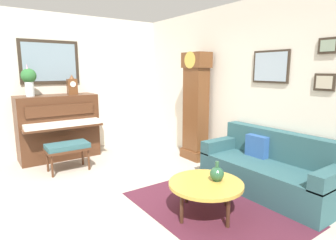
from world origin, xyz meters
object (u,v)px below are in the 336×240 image
piano (58,127)px  grandfather_clock (196,109)px  flower_vase (29,79)px  piano_bench (67,148)px  green_jug (217,174)px  mantel_clock (72,86)px  coffee_table (206,185)px  couch (269,170)px

piano → grandfather_clock: size_ratio=0.71×
flower_vase → piano_bench: bearing=23.9°
flower_vase → green_jug: (3.31, 1.42, -1.06)m
grandfather_clock → mantel_clock: grandfather_clock is taller
piano_bench → flower_vase: flower_vase is taller
coffee_table → mantel_clock: mantel_clock is taller
piano_bench → coffee_table: (2.43, 0.91, -0.04)m
piano → grandfather_clock: bearing=53.9°
piano → couch: bearing=31.4°
coffee_table → mantel_clock: bearing=-170.9°
piano → piano_bench: 0.87m
couch → green_jug: couch is taller
mantel_clock → flower_vase: bearing=-90.0°
coffee_table → green_jug: green_jug is taller
grandfather_clock → green_jug: grandfather_clock is taller
piano → green_jug: 3.45m
piano → coffee_table: size_ratio=1.64×
piano → flower_vase: (0.00, -0.45, 0.92)m
couch → flower_vase: (-3.31, -2.46, 1.23)m
couch → mantel_clock: bearing=-152.7°
couch → flower_vase: size_ratio=3.28×
couch → coffee_table: (-0.04, -1.18, 0.06)m
coffee_table → green_jug: 0.18m
coffee_table → green_jug: size_ratio=3.67×
piano → flower_vase: size_ratio=2.48×
flower_vase → green_jug: flower_vase is taller
grandfather_clock → piano_bench: bearing=-108.1°
piano → piano_bench: bearing=-5.1°
coffee_table → flower_vase: (-3.27, -1.28, 1.17)m
couch → mantel_clock: 3.88m
mantel_clock → flower_vase: 0.77m
mantel_clock → flower_vase: (-0.00, -0.76, 0.14)m
piano_bench → grandfather_clock: 2.40m
couch → flower_vase: bearing=-143.3°
flower_vase → green_jug: 3.75m
grandfather_clock → couch: size_ratio=1.07×
piano_bench → green_jug: 2.69m
coffee_table → mantel_clock: 3.47m
mantel_clock → green_jug: bearing=11.4°
grandfather_clock → mantel_clock: size_ratio=5.34×
mantel_clock → piano: bearing=-90.5°
grandfather_clock → flower_vase: bearing=-121.1°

